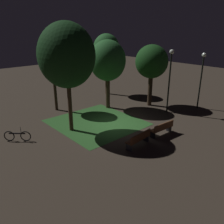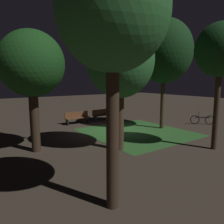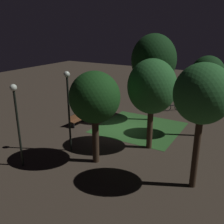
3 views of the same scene
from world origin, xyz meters
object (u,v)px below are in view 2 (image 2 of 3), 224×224
(tree_near_wall, at_px, (120,61))
(tree_tall_center, at_px, (32,65))
(bench_corner, at_px, (103,114))
(tree_back_left, at_px, (113,14))
(bench_path_side, at_px, (77,117))
(tree_right_canopy, at_px, (221,51))
(tree_left_canopy, at_px, (164,52))
(bicycle, at_px, (202,120))
(lamp_post_plaza_west, at_px, (28,76))

(tree_near_wall, bearing_deg, tree_tall_center, -31.26)
(tree_tall_center, bearing_deg, bench_corner, -144.91)
(bench_corner, distance_m, tree_back_left, 12.29)
(bench_corner, height_order, tree_back_left, tree_back_left)
(bench_path_side, height_order, tree_tall_center, tree_tall_center)
(tree_right_canopy, bearing_deg, bench_path_side, -73.30)
(tree_back_left, bearing_deg, bench_corner, -121.25)
(bench_path_side, bearing_deg, tree_back_left, 69.08)
(tree_left_canopy, distance_m, tree_right_canopy, 4.53)
(tree_near_wall, xyz_separation_m, tree_right_canopy, (-3.62, 2.43, 0.43))
(tree_near_wall, distance_m, tree_right_canopy, 4.38)
(bicycle, bearing_deg, tree_right_canopy, 37.17)
(bicycle, bearing_deg, bench_corner, -46.79)
(bench_corner, relative_size, tree_back_left, 0.30)
(tree_right_canopy, height_order, bicycle, tree_right_canopy)
(bench_path_side, distance_m, bicycle, 9.05)
(lamp_post_plaza_west, bearing_deg, bicycle, 164.79)
(bench_corner, xyz_separation_m, tree_back_left, (6.00, 9.89, 4.12))
(tree_right_canopy, relative_size, bicycle, 4.47)
(bench_path_side, distance_m, tree_tall_center, 6.97)
(tree_back_left, distance_m, lamp_post_plaza_west, 7.64)
(bench_corner, xyz_separation_m, tree_right_canopy, (-0.44, 8.87, 3.94))
(tree_left_canopy, height_order, tree_back_left, tree_left_canopy)
(tree_tall_center, bearing_deg, tree_right_canopy, 147.31)
(bench_corner, relative_size, lamp_post_plaza_west, 0.37)
(bench_path_side, relative_size, lamp_post_plaza_west, 0.36)
(bench_path_side, height_order, tree_left_canopy, tree_left_canopy)
(tree_tall_center, relative_size, lamp_post_plaza_west, 1.05)
(bench_corner, bearing_deg, tree_tall_center, 35.09)
(tree_back_left, distance_m, tree_near_wall, 4.50)
(tree_right_canopy, xyz_separation_m, tree_tall_center, (6.83, -4.38, -0.62))
(bicycle, bearing_deg, tree_tall_center, -4.44)
(bench_path_side, xyz_separation_m, tree_tall_center, (4.17, 4.49, 3.32))
(bench_path_side, relative_size, tree_tall_center, 0.35)
(lamp_post_plaza_west, bearing_deg, tree_left_canopy, 164.20)
(bench_corner, relative_size, bicycle, 1.45)
(bench_corner, bearing_deg, tree_left_canopy, 110.70)
(bench_path_side, xyz_separation_m, tree_right_canopy, (-2.66, 8.87, 3.94))
(lamp_post_plaza_west, bearing_deg, tree_right_canopy, 134.89)
(tree_left_canopy, distance_m, tree_tall_center, 8.19)
(tree_near_wall, height_order, tree_right_canopy, tree_near_wall)
(tree_right_canopy, distance_m, bicycle, 7.08)
(tree_right_canopy, bearing_deg, bench_corner, -87.16)
(tree_tall_center, bearing_deg, tree_left_canopy, 179.52)
(tree_left_canopy, height_order, tree_right_canopy, tree_left_canopy)
(bench_corner, distance_m, bicycle, 7.38)
(tree_left_canopy, bearing_deg, tree_tall_center, -0.48)
(tree_back_left, relative_size, tree_right_canopy, 1.06)
(tree_near_wall, bearing_deg, tree_back_left, 50.68)
(tree_back_left, height_order, tree_right_canopy, tree_back_left)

